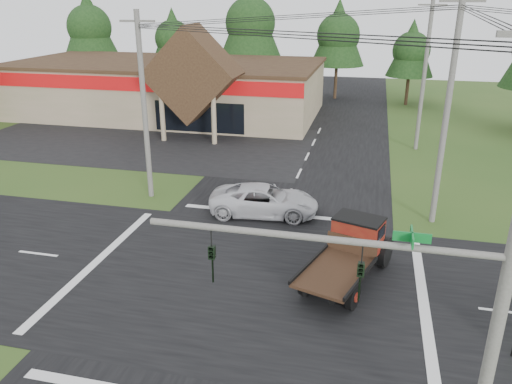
% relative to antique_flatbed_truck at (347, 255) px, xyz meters
% --- Properties ---
extents(ground, '(120.00, 120.00, 0.00)m').
position_rel_antique_flatbed_truck_xyz_m(ground, '(-3.93, -0.87, -1.24)').
color(ground, '#2B491A').
rests_on(ground, ground).
extents(road_ns, '(12.00, 120.00, 0.02)m').
position_rel_antique_flatbed_truck_xyz_m(road_ns, '(-3.93, -0.87, -1.23)').
color(road_ns, black).
rests_on(road_ns, ground).
extents(road_ew, '(120.00, 12.00, 0.02)m').
position_rel_antique_flatbed_truck_xyz_m(road_ew, '(-3.93, -0.87, -1.23)').
color(road_ew, black).
rests_on(road_ew, ground).
extents(parking_apron, '(28.00, 14.00, 0.02)m').
position_rel_antique_flatbed_truck_xyz_m(parking_apron, '(-17.93, 18.13, -1.23)').
color(parking_apron, black).
rests_on(parking_apron, ground).
extents(cvs_building, '(30.40, 18.20, 9.19)m').
position_rel_antique_flatbed_truck_xyz_m(cvs_building, '(-19.64, 28.70, 1.54)').
color(cvs_building, gray).
rests_on(cvs_building, ground).
extents(traffic_signal_mast, '(8.12, 0.24, 7.00)m').
position_rel_antique_flatbed_truck_xyz_m(traffic_signal_mast, '(1.89, -8.37, 3.18)').
color(traffic_signal_mast, '#595651').
rests_on(traffic_signal_mast, ground).
extents(utility_pole_nr, '(2.00, 0.30, 11.00)m').
position_rel_antique_flatbed_truck_xyz_m(utility_pole_nr, '(3.57, -8.37, 4.40)').
color(utility_pole_nr, '#595651').
rests_on(utility_pole_nr, ground).
extents(utility_pole_nw, '(2.00, 0.30, 10.50)m').
position_rel_antique_flatbed_truck_xyz_m(utility_pole_nw, '(-11.93, 7.13, 4.15)').
color(utility_pole_nw, '#595651').
rests_on(utility_pole_nw, ground).
extents(utility_pole_ne, '(2.00, 0.30, 11.50)m').
position_rel_antique_flatbed_truck_xyz_m(utility_pole_ne, '(4.07, 7.13, 4.65)').
color(utility_pole_ne, '#595651').
rests_on(utility_pole_ne, ground).
extents(utility_pole_n, '(2.00, 0.30, 11.20)m').
position_rel_antique_flatbed_truck_xyz_m(utility_pole_n, '(4.07, 21.13, 4.50)').
color(utility_pole_n, '#595651').
rests_on(utility_pole_n, ground).
extents(tree_row_a, '(6.72, 6.72, 12.12)m').
position_rel_antique_flatbed_truck_xyz_m(tree_row_a, '(-33.93, 39.13, 6.81)').
color(tree_row_a, '#332316').
rests_on(tree_row_a, ground).
extents(tree_row_b, '(5.60, 5.60, 10.10)m').
position_rel_antique_flatbed_truck_xyz_m(tree_row_b, '(-23.93, 41.13, 5.46)').
color(tree_row_b, '#332316').
rests_on(tree_row_b, ground).
extents(tree_row_c, '(7.28, 7.28, 13.13)m').
position_rel_antique_flatbed_truck_xyz_m(tree_row_c, '(-13.93, 40.13, 7.48)').
color(tree_row_c, '#332316').
rests_on(tree_row_c, ground).
extents(tree_row_d, '(6.16, 6.16, 11.11)m').
position_rel_antique_flatbed_truck_xyz_m(tree_row_d, '(-3.93, 41.13, 6.14)').
color(tree_row_d, '#332316').
rests_on(tree_row_d, ground).
extents(tree_row_e, '(5.04, 5.04, 9.09)m').
position_rel_antique_flatbed_truck_xyz_m(tree_row_e, '(4.07, 39.13, 4.79)').
color(tree_row_e, '#332316').
rests_on(tree_row_e, ground).
extents(antique_flatbed_truck, '(3.98, 6.34, 2.48)m').
position_rel_antique_flatbed_truck_xyz_m(antique_flatbed_truck, '(0.00, 0.00, 0.00)').
color(antique_flatbed_truck, '#620F0E').
rests_on(antique_flatbed_truck, ground).
extents(white_pickup, '(6.06, 3.24, 1.62)m').
position_rel_antique_flatbed_truck_xyz_m(white_pickup, '(-4.77, 6.02, -0.43)').
color(white_pickup, silver).
rests_on(white_pickup, ground).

